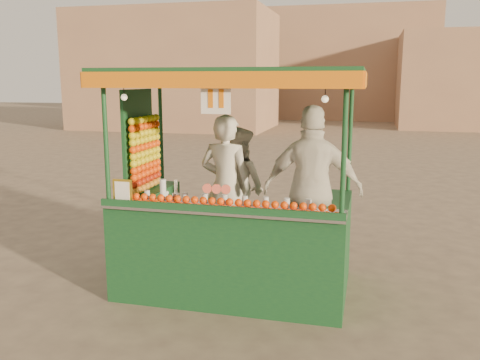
% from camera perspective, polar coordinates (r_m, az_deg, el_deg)
% --- Properties ---
extents(ground, '(90.00, 90.00, 0.00)m').
position_cam_1_polar(ground, '(6.66, 3.93, -11.26)').
color(ground, brown).
rests_on(ground, ground).
extents(building_left, '(10.00, 6.00, 6.00)m').
position_cam_1_polar(building_left, '(27.95, -7.12, 11.96)').
color(building_left, '#9B7458').
rests_on(building_left, ground).
extents(building_center, '(14.00, 7.00, 7.00)m').
position_cam_1_polar(building_center, '(36.21, 9.51, 12.47)').
color(building_center, '#9B7458').
rests_on(building_center, ground).
extents(juice_cart, '(2.92, 1.89, 2.65)m').
position_cam_1_polar(juice_cart, '(6.16, -1.34, -4.68)').
color(juice_cart, '#103A20').
rests_on(juice_cart, ground).
extents(vendor_left, '(0.71, 0.50, 1.81)m').
position_cam_1_polar(vendor_left, '(6.42, -1.59, -0.74)').
color(vendor_left, beige).
rests_on(vendor_left, ground).
extents(vendor_middle, '(0.99, 0.94, 1.62)m').
position_cam_1_polar(vendor_middle, '(6.77, -0.15, -0.93)').
color(vendor_middle, silver).
rests_on(vendor_middle, ground).
extents(vendor_right, '(1.16, 0.51, 1.95)m').
position_cam_1_polar(vendor_right, '(5.96, 8.08, -1.11)').
color(vendor_right, silver).
rests_on(vendor_right, ground).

